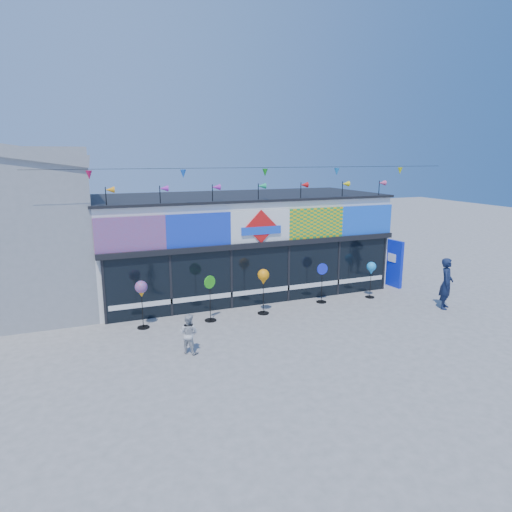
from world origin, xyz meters
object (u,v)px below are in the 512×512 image
spinner_0 (141,290)px  spinner_3 (322,282)px  adult_man (446,284)px  spinner_2 (263,278)px  blue_sign (393,263)px  spinner_1 (210,297)px  child (189,334)px  spinner_4 (371,269)px

spinner_0 → spinner_3: 7.03m
adult_man → spinner_2: bearing=121.8°
spinner_2 → spinner_3: (2.67, 0.38, -0.51)m
blue_sign → spinner_3: size_ratio=1.31×
spinner_1 → child: bearing=-119.5°
blue_sign → spinner_2: (-6.79, -1.27, 0.31)m
spinner_2 → spinner_3: bearing=8.0°
spinner_0 → spinner_1: spinner_0 is taller
spinner_1 → spinner_2: (2.03, 0.00, 0.48)m
spinner_1 → spinner_4: spinner_1 is taller
spinner_1 → child: size_ratio=1.37×
spinner_2 → spinner_4: 4.86m
blue_sign → spinner_3: bearing=-174.2°
spinner_2 → adult_man: adult_man is taller
spinner_2 → spinner_4: (4.85, 0.19, -0.15)m
spinner_2 → spinner_4: bearing=2.3°
spinner_4 → child: spinner_4 is taller
blue_sign → spinner_4: bearing=-157.4°
spinner_2 → spinner_4: size_ratio=1.13×
blue_sign → spinner_4: size_ratio=1.39×
spinner_2 → spinner_3: 2.74m
blue_sign → spinner_3: 4.23m
blue_sign → spinner_1: size_ratio=1.26×
spinner_0 → spinner_4: bearing=0.1°
spinner_0 → spinner_2: spinner_2 is taller
spinner_1 → spinner_0: bearing=175.5°
spinner_4 → spinner_1: bearing=-178.4°
blue_sign → spinner_1: 8.91m
blue_sign → adult_man: blue_sign is taller
spinner_1 → adult_man: 8.94m
child → spinner_1: bearing=-75.3°
child → spinner_3: bearing=-111.3°
blue_sign → child: size_ratio=1.72×
child → spinner_4: bearing=-118.4°
spinner_1 → child: (-1.34, -2.37, -0.27)m
spinner_0 → spinner_3: spinner_0 is taller
spinner_1 → spinner_4: size_ratio=1.10×
spinner_4 → child: 8.63m
spinner_4 → adult_man: 2.88m
child → spinner_2: bearing=-100.6°
spinner_3 → adult_man: (4.01, -2.39, 0.14)m
spinner_3 → child: 6.64m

